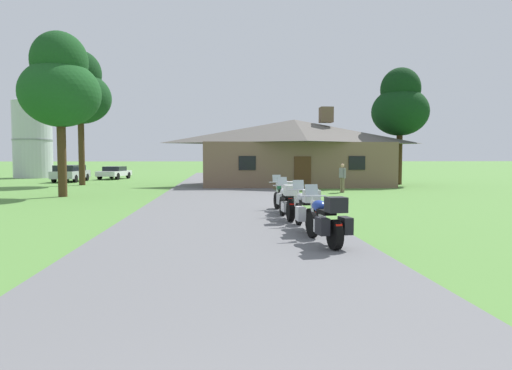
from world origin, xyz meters
TOP-DOWN VIEW (x-y plane):
  - ground_plane at (0.00, 20.00)m, footprint 500.00×500.00m
  - asphalt_driveway at (0.00, 18.00)m, footprint 6.40×80.00m
  - motorcycle_blue_nearest_to_camera at (2.22, 8.55)m, footprint 0.89×2.08m
  - motorcycle_silver_second_in_row at (2.18, 10.66)m, footprint 0.76×2.08m
  - motorcycle_white_third_in_row at (1.99, 12.85)m, footprint 0.66×2.08m
  - motorcycle_green_farthest_in_row at (2.18, 14.76)m, footprint 0.91×2.08m
  - stone_lodge at (5.21, 30.68)m, footprint 13.59×6.89m
  - bystander_gray_shirt_near_lodge at (6.92, 24.13)m, footprint 0.33×0.52m
  - tree_right_of_lodge at (13.32, 31.47)m, footprint 4.20×4.20m
  - tree_left_near at (-8.22, 22.57)m, footprint 4.01×4.01m
  - tree_left_far at (-10.25, 32.60)m, footprint 4.40×4.40m
  - metal_silo_distant at (-19.01, 45.80)m, footprint 3.82×3.82m
  - parked_silver_suv_far_left at (-12.66, 37.46)m, footprint 2.00×4.64m
  - parked_white_sedan_far_left at (-10.11, 42.06)m, footprint 2.55×4.46m

SIDE VIEW (x-z plane):
  - ground_plane at x=0.00m, z-range 0.00..0.00m
  - asphalt_driveway at x=0.00m, z-range 0.00..0.06m
  - motorcycle_blue_nearest_to_camera at x=2.22m, z-range -0.04..1.26m
  - motorcycle_silver_second_in_row at x=2.18m, z-range -0.04..1.26m
  - motorcycle_green_farthest_in_row at x=2.18m, z-range -0.04..1.26m
  - motorcycle_white_third_in_row at x=1.99m, z-range -0.03..1.27m
  - parked_white_sedan_far_left at x=-10.11m, z-range 0.04..1.24m
  - parked_silver_suv_far_left at x=-12.66m, z-range 0.08..1.48m
  - bystander_gray_shirt_near_lodge at x=6.92m, z-range 0.10..1.76m
  - stone_lodge at x=5.21m, z-range -0.38..5.27m
  - metal_silo_distant at x=-19.01m, z-range 0.01..8.58m
  - tree_left_near at x=-8.22m, z-range 1.53..9.92m
  - tree_right_of_lodge at x=13.32m, z-range 1.57..10.28m
  - tree_left_far at x=-10.25m, z-range 1.97..11.75m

